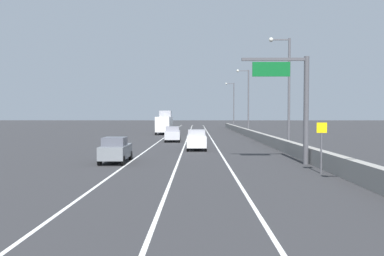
# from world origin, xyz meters

# --- Properties ---
(ground_plane) EXTENTS (320.00, 320.00, 0.00)m
(ground_plane) POSITION_xyz_m (0.00, 64.00, 0.00)
(ground_plane) COLOR #2D2D30
(lane_stripe_left) EXTENTS (0.16, 130.00, 0.00)m
(lane_stripe_left) POSITION_xyz_m (-5.50, 55.00, 0.00)
(lane_stripe_left) COLOR silver
(lane_stripe_left) RESTS_ON ground_plane
(lane_stripe_center) EXTENTS (0.16, 130.00, 0.00)m
(lane_stripe_center) POSITION_xyz_m (-2.00, 55.00, 0.00)
(lane_stripe_center) COLOR silver
(lane_stripe_center) RESTS_ON ground_plane
(lane_stripe_right) EXTENTS (0.16, 130.00, 0.00)m
(lane_stripe_right) POSITION_xyz_m (1.50, 55.00, 0.00)
(lane_stripe_right) COLOR silver
(lane_stripe_right) RESTS_ON ground_plane
(jersey_barrier_right) EXTENTS (0.60, 120.00, 1.10)m
(jersey_barrier_right) POSITION_xyz_m (7.58, 40.00, 0.55)
(jersey_barrier_right) COLOR gray
(jersey_barrier_right) RESTS_ON ground_plane
(overhead_sign_gantry) EXTENTS (4.68, 0.36, 7.50)m
(overhead_sign_gantry) POSITION_xyz_m (6.24, 23.91, 4.73)
(overhead_sign_gantry) COLOR #47474C
(overhead_sign_gantry) RESTS_ON ground_plane
(speed_advisory_sign) EXTENTS (0.60, 0.11, 3.00)m
(speed_advisory_sign) POSITION_xyz_m (6.68, 19.77, 1.76)
(speed_advisory_sign) COLOR #4C4C51
(speed_advisory_sign) RESTS_ON ground_plane
(lamp_post_right_second) EXTENTS (2.14, 0.44, 10.98)m
(lamp_post_right_second) POSITION_xyz_m (8.17, 34.59, 6.25)
(lamp_post_right_second) COLOR #4C4C51
(lamp_post_right_second) RESTS_ON ground_plane
(lamp_post_right_third) EXTENTS (2.14, 0.44, 10.98)m
(lamp_post_right_third) POSITION_xyz_m (7.79, 60.49, 6.25)
(lamp_post_right_third) COLOR #4C4C51
(lamp_post_right_third) RESTS_ON ground_plane
(lamp_post_right_fourth) EXTENTS (2.14, 0.44, 10.98)m
(lamp_post_right_fourth) POSITION_xyz_m (7.93, 86.38, 6.25)
(lamp_post_right_fourth) COLOR #4C4C51
(lamp_post_right_fourth) RESTS_ON ground_plane
(car_silver_0) EXTENTS (2.08, 4.61, 1.94)m
(car_silver_0) POSITION_xyz_m (-3.71, 45.78, 0.97)
(car_silver_0) COLOR #B7B7BC
(car_silver_0) RESTS_ON ground_plane
(car_white_1) EXTENTS (1.93, 4.16, 2.00)m
(car_white_1) POSITION_xyz_m (-0.64, 34.32, 1.00)
(car_white_1) COLOR white
(car_white_1) RESTS_ON ground_plane
(car_gray_2) EXTENTS (1.88, 4.24, 1.85)m
(car_gray_2) POSITION_xyz_m (-6.49, 24.63, 0.92)
(car_gray_2) COLOR slate
(car_gray_2) RESTS_ON ground_plane
(car_red_3) EXTENTS (1.84, 4.53, 1.99)m
(car_red_3) POSITION_xyz_m (-6.56, 75.37, 0.99)
(car_red_3) COLOR red
(car_red_3) RESTS_ON ground_plane
(box_truck) EXTENTS (2.51, 9.02, 4.19)m
(box_truck) POSITION_xyz_m (-6.36, 64.57, 1.91)
(box_truck) COLOR silver
(box_truck) RESTS_ON ground_plane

